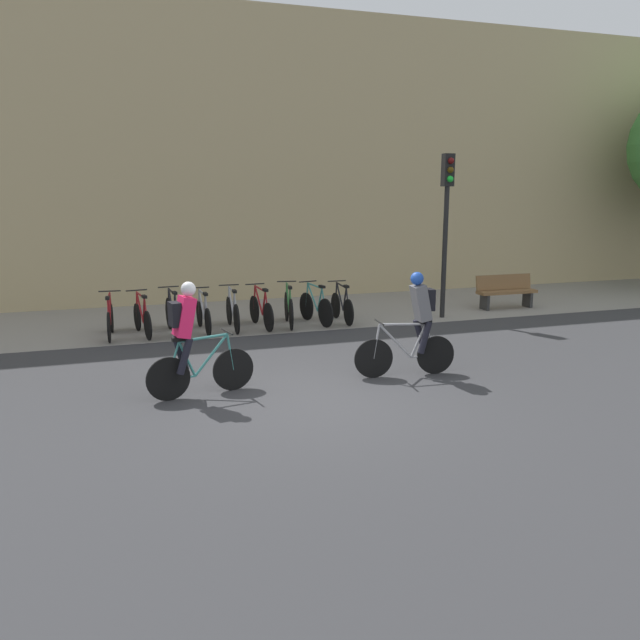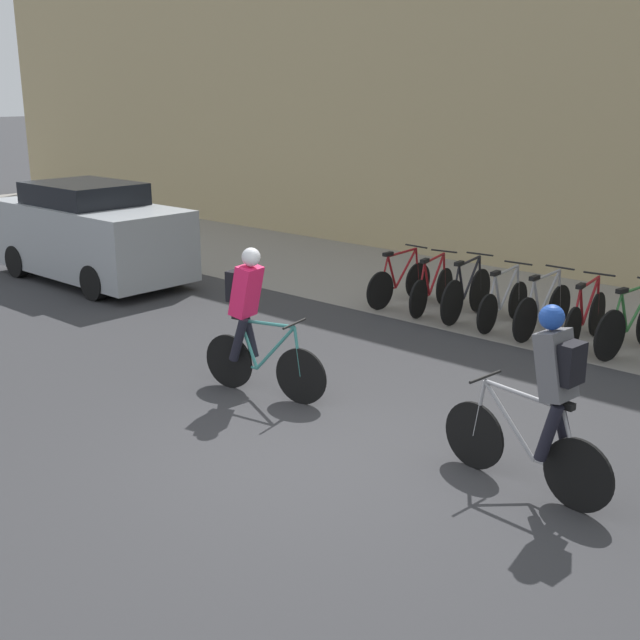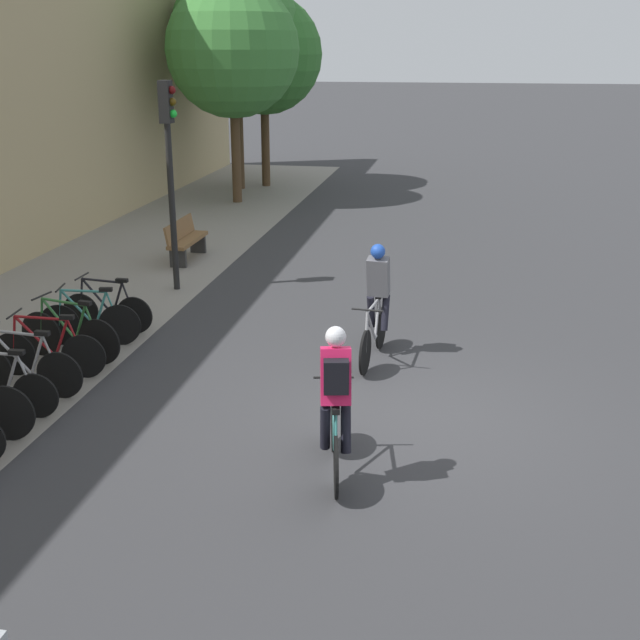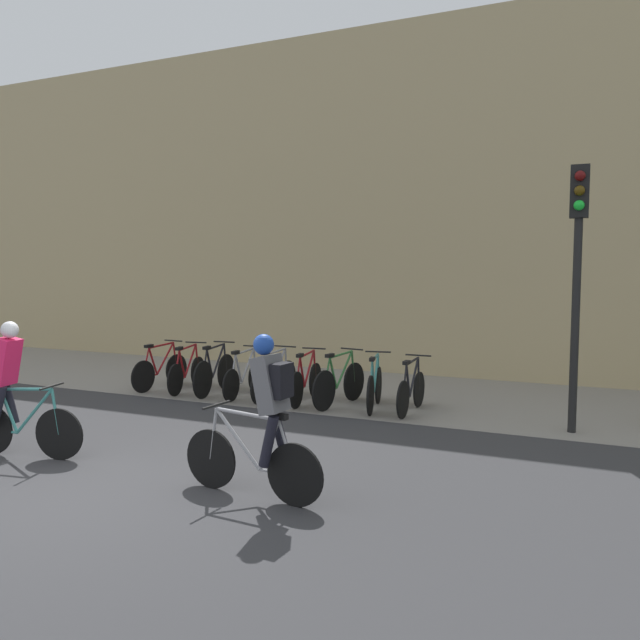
# 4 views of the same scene
# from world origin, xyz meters

# --- Properties ---
(ground) EXTENTS (200.00, 200.00, 0.00)m
(ground) POSITION_xyz_m (0.00, 0.00, 0.00)
(ground) COLOR #333335
(kerb_strip) EXTENTS (44.00, 4.50, 0.01)m
(kerb_strip) POSITION_xyz_m (0.00, 6.75, 0.00)
(kerb_strip) COLOR gray
(kerb_strip) RESTS_ON ground
(building_facade) EXTENTS (44.00, 0.60, 8.00)m
(building_facade) POSITION_xyz_m (0.00, 9.30, 4.00)
(building_facade) COLOR tan
(building_facade) RESTS_ON ground
(cyclist_pink) EXTENTS (1.68, 0.56, 1.78)m
(cyclist_pink) POSITION_xyz_m (-1.76, 0.76, 0.95)
(cyclist_pink) COLOR black
(cyclist_pink) RESTS_ON ground
(cyclist_grey) EXTENTS (1.77, 0.48, 1.77)m
(cyclist_grey) POSITION_xyz_m (2.00, 0.75, 0.95)
(cyclist_grey) COLOR black
(cyclist_grey) RESTS_ON ground
(parked_bike_0) EXTENTS (0.46, 1.64, 0.96)m
(parked_bike_0) POSITION_xyz_m (-2.95, 5.28, 0.39)
(parked_bike_0) COLOR black
(parked_bike_0) RESTS_ON ground
(parked_bike_1) EXTENTS (0.46, 1.63, 0.95)m
(parked_bike_1) POSITION_xyz_m (-2.28, 5.28, 0.39)
(parked_bike_1) COLOR black
(parked_bike_1) RESTS_ON ground
(parked_bike_2) EXTENTS (0.46, 1.69, 0.99)m
(parked_bike_2) POSITION_xyz_m (-1.63, 5.28, 0.42)
(parked_bike_2) COLOR black
(parked_bike_2) RESTS_ON ground
(parked_bike_3) EXTENTS (0.46, 1.63, 0.94)m
(parked_bike_3) POSITION_xyz_m (-0.97, 5.28, 0.38)
(parked_bike_3) COLOR black
(parked_bike_3) RESTS_ON ground
(parked_bike_4) EXTENTS (0.46, 1.71, 0.97)m
(parked_bike_4) POSITION_xyz_m (-0.31, 5.28, 0.40)
(parked_bike_4) COLOR black
(parked_bike_4) RESTS_ON ground
(parked_bike_5) EXTENTS (0.46, 1.69, 0.96)m
(parked_bike_5) POSITION_xyz_m (0.35, 5.28, 0.39)
(parked_bike_5) COLOR black
(parked_bike_5) RESTS_ON ground
(parked_bike_6) EXTENTS (0.46, 1.73, 0.99)m
(parked_bike_6) POSITION_xyz_m (1.01, 5.28, 0.41)
(parked_bike_6) COLOR black
(parked_bike_6) RESTS_ON ground
(parked_bike_7) EXTENTS (0.47, 1.61, 0.97)m
(parked_bike_7) POSITION_xyz_m (1.67, 5.28, 0.40)
(parked_bike_7) COLOR black
(parked_bike_7) RESTS_ON ground
(parked_bike_8) EXTENTS (0.46, 1.58, 0.95)m
(parked_bike_8) POSITION_xyz_m (2.32, 5.28, 0.38)
(parked_bike_8) COLOR black
(parked_bike_8) RESTS_ON ground
(traffic_light_pole) EXTENTS (0.26, 0.30, 3.95)m
(traffic_light_pole) POSITION_xyz_m (4.88, 5.00, 2.72)
(traffic_light_pole) COLOR black
(traffic_light_pole) RESTS_ON ground
(bench) EXTENTS (1.66, 0.44, 0.89)m
(bench) POSITION_xyz_m (7.09, 5.59, 0.47)
(bench) COLOR brown
(bench) RESTS_ON ground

